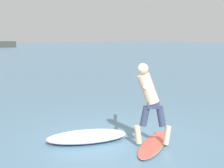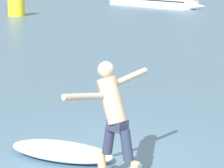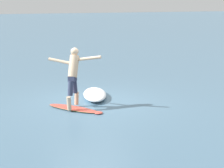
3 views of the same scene
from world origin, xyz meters
name	(u,v)px [view 3 (image 3 of 3)]	position (x,y,z in m)	size (l,w,h in m)	color
ground_plane	(91,103)	(0.00, 0.00, 0.00)	(200.00, 200.00, 0.00)	slate
surfboard	(74,108)	(0.41, -0.76, 0.03)	(1.84, 1.38, 0.20)	#DD4D3D
surfer	(73,72)	(0.31, -0.71, 1.13)	(1.20, 1.32, 1.80)	#CCAC8A
wave_foam_at_tail	(95,94)	(-0.59, 0.38, 0.12)	(2.03, 1.41, 0.25)	white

